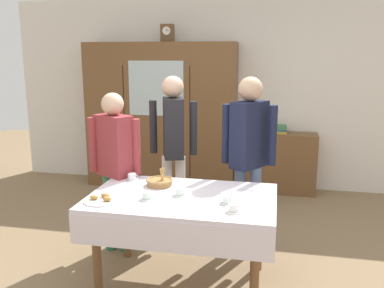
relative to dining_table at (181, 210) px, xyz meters
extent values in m
plane|color=#846B4C|center=(0.00, 0.23, -0.66)|extent=(12.00, 12.00, 0.00)
cube|color=silver|center=(0.00, 2.88, 0.69)|extent=(6.40, 0.10, 2.70)
cylinder|color=brown|center=(-0.62, -0.31, -0.29)|extent=(0.07, 0.07, 0.75)
cylinder|color=brown|center=(0.62, -0.31, -0.29)|extent=(0.07, 0.07, 0.75)
cylinder|color=brown|center=(-0.62, 0.37, -0.29)|extent=(0.07, 0.07, 0.75)
cylinder|color=brown|center=(0.62, 0.37, -0.29)|extent=(0.07, 0.07, 0.75)
cube|color=silver|center=(0.00, 0.03, 0.10)|extent=(1.53, 0.96, 0.03)
cube|color=silver|center=(0.00, -0.45, -0.03)|extent=(1.53, 0.01, 0.24)
cube|color=brown|center=(-0.90, 2.59, 0.37)|extent=(2.15, 0.45, 2.08)
cube|color=silver|center=(-0.90, 2.36, 0.79)|extent=(0.78, 0.01, 0.75)
cube|color=black|center=(-1.37, 2.36, 0.27)|extent=(0.01, 0.01, 1.66)
cube|color=black|center=(-0.43, 2.36, 0.27)|extent=(0.01, 0.01, 1.66)
cube|color=brown|center=(-0.79, 2.59, 1.53)|extent=(0.18, 0.10, 0.24)
cylinder|color=white|center=(-0.79, 2.53, 1.56)|extent=(0.11, 0.01, 0.11)
cube|color=black|center=(-0.79, 2.53, 1.58)|extent=(0.00, 0.00, 0.04)
cube|color=black|center=(-0.77, 2.53, 1.56)|extent=(0.05, 0.00, 0.00)
cube|color=brown|center=(0.81, 2.64, -0.24)|extent=(0.98, 0.35, 0.84)
cube|color=#B29333|center=(0.81, 2.64, 0.20)|extent=(0.15, 0.21, 0.04)
cube|color=#2D5184|center=(0.81, 2.64, 0.23)|extent=(0.14, 0.19, 0.02)
cube|color=#3D754C|center=(0.81, 2.64, 0.25)|extent=(0.12, 0.21, 0.02)
cube|color=#3D754C|center=(0.81, 2.64, 0.28)|extent=(0.13, 0.20, 0.03)
cylinder|color=white|center=(0.45, -0.24, 0.12)|extent=(0.13, 0.13, 0.01)
cylinder|color=white|center=(0.45, -0.24, 0.15)|extent=(0.08, 0.08, 0.05)
torus|color=white|center=(0.49, -0.24, 0.15)|extent=(0.04, 0.01, 0.04)
cylinder|color=silver|center=(-0.26, -0.11, 0.12)|extent=(0.13, 0.13, 0.01)
cylinder|color=silver|center=(-0.26, -0.11, 0.15)|extent=(0.08, 0.08, 0.05)
torus|color=silver|center=(-0.22, -0.11, 0.15)|extent=(0.04, 0.01, 0.04)
cylinder|color=#47230F|center=(-0.26, -0.11, 0.17)|extent=(0.06, 0.06, 0.01)
cylinder|color=silver|center=(0.38, -0.07, 0.12)|extent=(0.13, 0.13, 0.01)
cylinder|color=silver|center=(0.38, -0.07, 0.15)|extent=(0.08, 0.08, 0.05)
torus|color=silver|center=(0.42, -0.07, 0.15)|extent=(0.04, 0.01, 0.04)
cylinder|color=#47230F|center=(0.38, -0.07, 0.17)|extent=(0.06, 0.06, 0.01)
cylinder|color=white|center=(-0.55, 0.36, 0.12)|extent=(0.13, 0.13, 0.01)
cylinder|color=white|center=(-0.55, 0.36, 0.15)|extent=(0.08, 0.08, 0.05)
torus|color=white|center=(-0.51, 0.36, 0.15)|extent=(0.04, 0.01, 0.04)
cylinder|color=#47230F|center=(-0.55, 0.36, 0.17)|extent=(0.06, 0.06, 0.01)
cylinder|color=silver|center=(-0.02, 0.03, 0.12)|extent=(0.13, 0.13, 0.01)
cylinder|color=silver|center=(-0.02, 0.03, 0.15)|extent=(0.08, 0.08, 0.05)
torus|color=silver|center=(0.02, 0.03, 0.15)|extent=(0.04, 0.01, 0.04)
cylinder|color=#47230F|center=(-0.02, 0.03, 0.17)|extent=(0.06, 0.06, 0.01)
cylinder|color=#9E7542|center=(-0.26, 0.26, 0.14)|extent=(0.22, 0.22, 0.05)
torus|color=#9E7542|center=(-0.26, 0.26, 0.17)|extent=(0.24, 0.24, 0.02)
cylinder|color=tan|center=(-0.23, 0.24, 0.22)|extent=(0.04, 0.03, 0.12)
cylinder|color=tan|center=(-0.23, 0.26, 0.22)|extent=(0.03, 0.04, 0.12)
cylinder|color=tan|center=(-0.23, 0.27, 0.22)|extent=(0.02, 0.03, 0.12)
cylinder|color=white|center=(-0.60, -0.22, 0.12)|extent=(0.28, 0.28, 0.01)
ellipsoid|color=#BC7F3D|center=(-0.54, -0.24, 0.15)|extent=(0.07, 0.05, 0.04)
ellipsoid|color=#BC7F3D|center=(-0.59, -0.16, 0.15)|extent=(0.07, 0.05, 0.04)
ellipsoid|color=#BC7F3D|center=(-0.66, -0.23, 0.15)|extent=(0.07, 0.05, 0.04)
cube|color=silver|center=(-0.50, 0.07, 0.12)|extent=(0.10, 0.01, 0.00)
ellipsoid|color=silver|center=(-0.45, 0.07, 0.12)|extent=(0.03, 0.02, 0.01)
cube|color=silver|center=(0.34, 0.14, 0.12)|extent=(0.10, 0.01, 0.00)
ellipsoid|color=silver|center=(0.40, 0.14, 0.12)|extent=(0.03, 0.02, 0.01)
cube|color=silver|center=(0.50, 0.29, 0.12)|extent=(0.10, 0.01, 0.00)
ellipsoid|color=silver|center=(0.56, 0.29, 0.12)|extent=(0.03, 0.02, 0.01)
cylinder|color=#33704C|center=(-0.84, 0.49, -0.28)|extent=(0.11, 0.11, 0.78)
cylinder|color=#33704C|center=(-0.69, 0.49, -0.28)|extent=(0.11, 0.11, 0.78)
cube|color=#933338|center=(-0.77, 0.49, 0.40)|extent=(0.41, 0.36, 0.58)
sphere|color=#DBB293|center=(-0.77, 0.49, 0.80)|extent=(0.21, 0.21, 0.21)
cylinder|color=#933338|center=(-0.99, 0.49, 0.40)|extent=(0.08, 0.08, 0.52)
cylinder|color=#933338|center=(-0.55, 0.49, 0.40)|extent=(0.08, 0.08, 0.52)
cylinder|color=slate|center=(0.41, 0.78, -0.24)|extent=(0.11, 0.11, 0.85)
cylinder|color=slate|center=(0.56, 0.78, -0.24)|extent=(0.11, 0.11, 0.85)
cube|color=#191E38|center=(0.49, 0.78, 0.50)|extent=(0.36, 0.41, 0.64)
sphere|color=tan|center=(0.49, 0.78, 0.94)|extent=(0.23, 0.23, 0.23)
cylinder|color=#191E38|center=(0.27, 0.78, 0.50)|extent=(0.08, 0.08, 0.57)
cylinder|color=#191E38|center=(0.71, 0.78, 0.50)|extent=(0.08, 0.08, 0.57)
cylinder|color=silver|center=(-0.41, 1.07, -0.24)|extent=(0.11, 0.11, 0.84)
cylinder|color=silver|center=(-0.26, 1.07, -0.24)|extent=(0.11, 0.11, 0.84)
cube|color=#232328|center=(-0.33, 1.07, 0.49)|extent=(0.30, 0.40, 0.63)
sphere|color=#DBB293|center=(-0.33, 1.07, 0.92)|extent=(0.23, 0.23, 0.23)
cylinder|color=#232328|center=(-0.55, 1.07, 0.49)|extent=(0.08, 0.08, 0.57)
cylinder|color=#232328|center=(-0.11, 1.07, 0.49)|extent=(0.08, 0.08, 0.57)
camera|label=1|loc=(0.73, -3.13, 1.26)|focal=38.80mm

